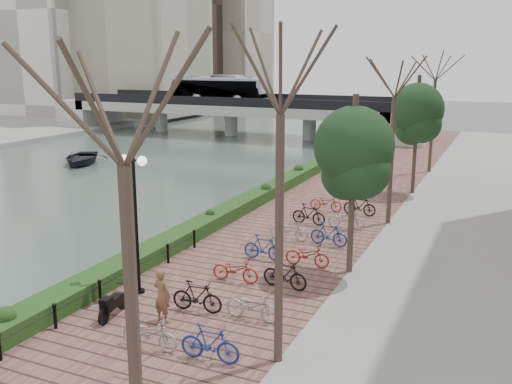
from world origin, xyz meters
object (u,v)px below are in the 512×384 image
Objects in this scene: motorcycle at (113,303)px; pedestrian at (162,295)px; lamppost at (134,193)px; boat at (81,158)px.

pedestrian is (1.55, 0.34, 0.40)m from motorcycle.
lamppost is 3.59m from pedestrian.
lamppost is at bearing -26.76° from pedestrian.
motorcycle is 0.84× the size of pedestrian.
pedestrian is at bearing -71.39° from boat.
pedestrian is 30.88m from boat.
boat is (-20.38, 22.06, -0.40)m from motorcycle.
pedestrian is 0.34× the size of boat.
pedestrian reaches higher than motorcycle.
motorcycle is at bearing 23.45° from pedestrian.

